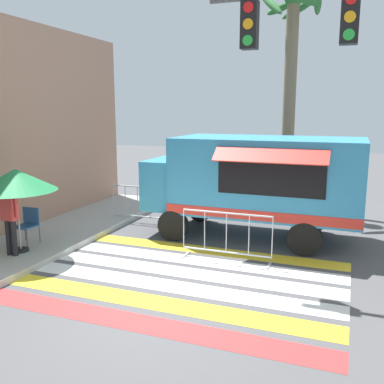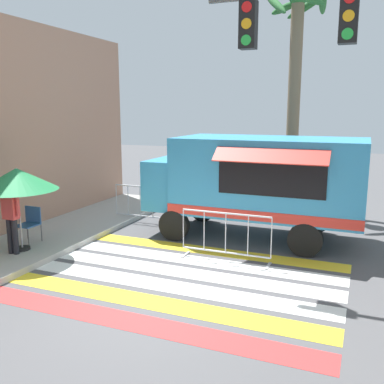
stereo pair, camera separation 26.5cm
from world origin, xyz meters
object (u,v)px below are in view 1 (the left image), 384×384
object	(u,v)px
palm_tree	(291,73)
vendor_person	(9,212)
food_truck	(251,178)
barricade_side	(138,205)
barricade_front	(226,237)
traffic_signal_pole	(350,62)
patio_umbrella	(15,180)
folding_chair	(28,222)

from	to	relation	value
palm_tree	vendor_person	bearing A→B (deg)	-122.56
food_truck	barricade_side	size ratio (longest dim) A/B	3.30
barricade_side	barricade_front	bearing A→B (deg)	-33.38
barricade_front	food_truck	bearing A→B (deg)	87.99
traffic_signal_pole	patio_umbrella	bearing A→B (deg)	-170.63
folding_chair	barricade_front	bearing A→B (deg)	0.29
food_truck	traffic_signal_pole	size ratio (longest dim) A/B	0.95
traffic_signal_pole	folding_chair	distance (m)	8.02
food_truck	folding_chair	size ratio (longest dim) A/B	6.43
patio_umbrella	palm_tree	size ratio (longest dim) A/B	0.27
vendor_person	barricade_front	size ratio (longest dim) A/B	0.83
food_truck	patio_umbrella	world-z (taller)	food_truck
food_truck	palm_tree	size ratio (longest dim) A/B	0.77
patio_umbrella	palm_tree	bearing A→B (deg)	56.37
folding_chair	palm_tree	size ratio (longest dim) A/B	0.12
vendor_person	traffic_signal_pole	bearing A→B (deg)	24.77
traffic_signal_pole	barricade_side	bearing A→B (deg)	156.12
food_truck	patio_umbrella	distance (m)	5.79
patio_umbrella	barricade_side	xyz separation A→B (m)	(1.10, 3.70, -1.26)
vendor_person	barricade_front	world-z (taller)	vendor_person
folding_chair	palm_tree	xyz separation A→B (m)	(5.22, 6.86, 3.91)
patio_umbrella	folding_chair	size ratio (longest dim) A/B	2.23
food_truck	barricade_front	bearing A→B (deg)	-92.01
food_truck	palm_tree	bearing A→B (deg)	84.83
traffic_signal_pole	barricade_front	xyz separation A→B (m)	(-2.37, 0.31, -3.66)
traffic_signal_pole	folding_chair	bearing A→B (deg)	-175.59
vendor_person	palm_tree	xyz separation A→B (m)	(4.93, 7.72, 3.44)
palm_tree	traffic_signal_pole	bearing A→B (deg)	-72.87
patio_umbrella	barricade_front	size ratio (longest dim) A/B	0.93
folding_chair	vendor_person	size ratio (longest dim) A/B	0.50
traffic_signal_pole	barricade_side	distance (m)	7.32
food_truck	folding_chair	bearing A→B (deg)	-148.96
traffic_signal_pole	barricade_front	bearing A→B (deg)	172.53
food_truck	traffic_signal_pole	distance (m)	4.22
traffic_signal_pole	vendor_person	size ratio (longest dim) A/B	3.37
palm_tree	folding_chair	bearing A→B (deg)	-127.29
barricade_side	folding_chair	bearing A→B (deg)	-113.77
barricade_side	patio_umbrella	bearing A→B (deg)	-106.57
vendor_person	barricade_side	world-z (taller)	vendor_person
traffic_signal_pole	palm_tree	world-z (taller)	palm_tree
vendor_person	barricade_side	size ratio (longest dim) A/B	1.03
folding_chair	traffic_signal_pole	bearing A→B (deg)	-5.52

